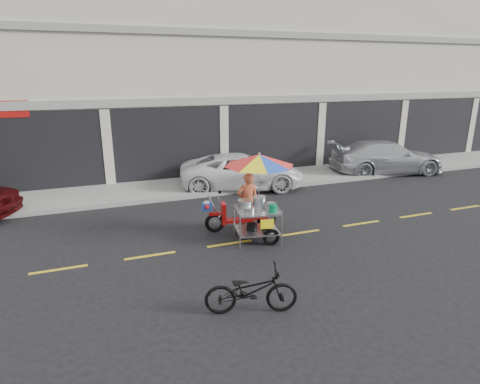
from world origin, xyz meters
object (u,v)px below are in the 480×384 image
object	(u,v)px
white_pickup	(242,171)
food_vendor_rig	(254,184)
silver_pickup	(386,157)
near_bicycle	(251,291)

from	to	relation	value
white_pickup	food_vendor_rig	size ratio (longest dim) A/B	1.98
white_pickup	silver_pickup	distance (m)	6.59
silver_pickup	near_bicycle	size ratio (longest dim) A/B	2.85
silver_pickup	near_bicycle	xyz separation A→B (m)	(-9.33, -7.69, -0.25)
silver_pickup	food_vendor_rig	size ratio (longest dim) A/B	2.07
food_vendor_rig	white_pickup	bearing A→B (deg)	83.10
silver_pickup	near_bicycle	distance (m)	12.10
silver_pickup	near_bicycle	world-z (taller)	silver_pickup
white_pickup	food_vendor_rig	xyz separation A→B (m)	(-1.36, -4.44, 0.81)
silver_pickup	white_pickup	bearing A→B (deg)	101.46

